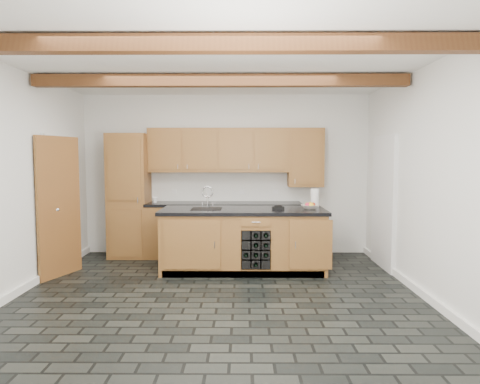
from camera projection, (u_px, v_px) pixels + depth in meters
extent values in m
plane|color=black|center=(219.00, 297.00, 5.20)|extent=(5.00, 5.00, 0.00)
plane|color=white|center=(226.00, 175.00, 7.58)|extent=(5.00, 0.00, 5.00)
plane|color=white|center=(9.00, 183.00, 5.10)|extent=(0.00, 5.00, 5.00)
plane|color=white|center=(428.00, 183.00, 5.07)|extent=(0.00, 5.00, 5.00)
plane|color=white|center=(218.00, 63.00, 4.97)|extent=(5.00, 5.00, 0.00)
cube|color=brown|center=(210.00, 44.00, 3.79)|extent=(4.90, 0.15, 0.15)
cube|color=brown|center=(220.00, 81.00, 5.58)|extent=(4.90, 0.15, 0.15)
cube|color=white|center=(15.00, 293.00, 5.21)|extent=(0.04, 5.00, 0.10)
cube|color=white|center=(423.00, 294.00, 5.17)|extent=(0.04, 5.00, 0.10)
cube|color=white|center=(59.00, 203.00, 6.43)|extent=(0.06, 0.94, 2.04)
cube|color=olive|center=(59.00, 207.00, 6.08)|extent=(0.31, 0.77, 2.00)
cube|color=white|center=(384.00, 202.00, 6.59)|extent=(0.06, 0.98, 2.04)
cube|color=black|center=(385.00, 203.00, 6.59)|extent=(0.02, 0.86, 1.96)
cube|color=olive|center=(129.00, 196.00, 7.32)|extent=(0.65, 0.60, 2.10)
cube|color=olive|center=(224.00, 231.00, 7.35)|extent=(2.60, 0.60, 0.88)
cube|color=black|center=(224.00, 204.00, 7.32)|extent=(2.64, 0.62, 0.05)
cube|color=white|center=(225.00, 186.00, 7.58)|extent=(2.60, 0.02, 0.52)
cube|color=olive|center=(219.00, 150.00, 7.37)|extent=(2.40, 0.35, 0.75)
cube|color=olive|center=(305.00, 158.00, 7.37)|extent=(0.60, 0.35, 1.00)
cube|color=olive|center=(243.00, 241.00, 6.45)|extent=(2.40, 0.90, 0.88)
cube|color=black|center=(243.00, 211.00, 6.42)|extent=(2.46, 0.96, 0.05)
cube|color=olive|center=(192.00, 245.00, 6.00)|extent=(0.80, 0.02, 0.70)
cube|color=olive|center=(311.00, 245.00, 5.98)|extent=(0.60, 0.02, 0.70)
cube|color=black|center=(256.00, 248.00, 6.15)|extent=(0.42, 0.30, 0.56)
cylinder|color=black|center=(246.00, 253.00, 6.11)|extent=(0.07, 0.26, 0.07)
cylinder|color=black|center=(266.00, 234.00, 6.09)|extent=(0.07, 0.26, 0.07)
cylinder|color=black|center=(266.00, 244.00, 6.10)|extent=(0.07, 0.26, 0.07)
cylinder|color=black|center=(256.00, 263.00, 6.12)|extent=(0.07, 0.26, 0.07)
cylinder|color=black|center=(256.00, 244.00, 6.10)|extent=(0.07, 0.26, 0.07)
cylinder|color=black|center=(256.00, 234.00, 6.09)|extent=(0.07, 0.26, 0.07)
cylinder|color=black|center=(265.00, 253.00, 6.11)|extent=(0.07, 0.26, 0.07)
cylinder|color=black|center=(256.00, 253.00, 6.11)|extent=(0.07, 0.26, 0.07)
cube|color=black|center=(207.00, 209.00, 6.42)|extent=(0.45, 0.40, 0.02)
cylinder|color=silver|center=(208.00, 201.00, 6.59)|extent=(0.02, 0.02, 0.20)
torus|color=silver|center=(207.00, 192.00, 6.58)|extent=(0.18, 0.02, 0.18)
cylinder|color=silver|center=(202.00, 205.00, 6.60)|extent=(0.02, 0.02, 0.08)
cylinder|color=silver|center=(213.00, 205.00, 6.59)|extent=(0.02, 0.02, 0.08)
cube|color=black|center=(278.00, 208.00, 6.36)|extent=(0.18, 0.11, 0.04)
cylinder|color=black|center=(278.00, 206.00, 6.35)|extent=(0.12, 0.12, 0.01)
imported|color=silver|center=(310.00, 207.00, 6.43)|extent=(0.31, 0.31, 0.06)
sphere|color=#A82D16|center=(313.00, 205.00, 6.43)|extent=(0.07, 0.07, 0.07)
sphere|color=orange|center=(310.00, 204.00, 6.47)|extent=(0.07, 0.07, 0.07)
sphere|color=olive|center=(307.00, 204.00, 6.46)|extent=(0.07, 0.07, 0.07)
sphere|color=red|center=(307.00, 205.00, 6.40)|extent=(0.07, 0.07, 0.07)
sphere|color=yellow|center=(311.00, 205.00, 6.38)|extent=(0.07, 0.07, 0.07)
cylinder|color=white|center=(315.00, 198.00, 6.68)|extent=(0.13, 0.13, 0.28)
imported|color=white|center=(155.00, 200.00, 7.30)|extent=(0.12, 0.12, 0.10)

